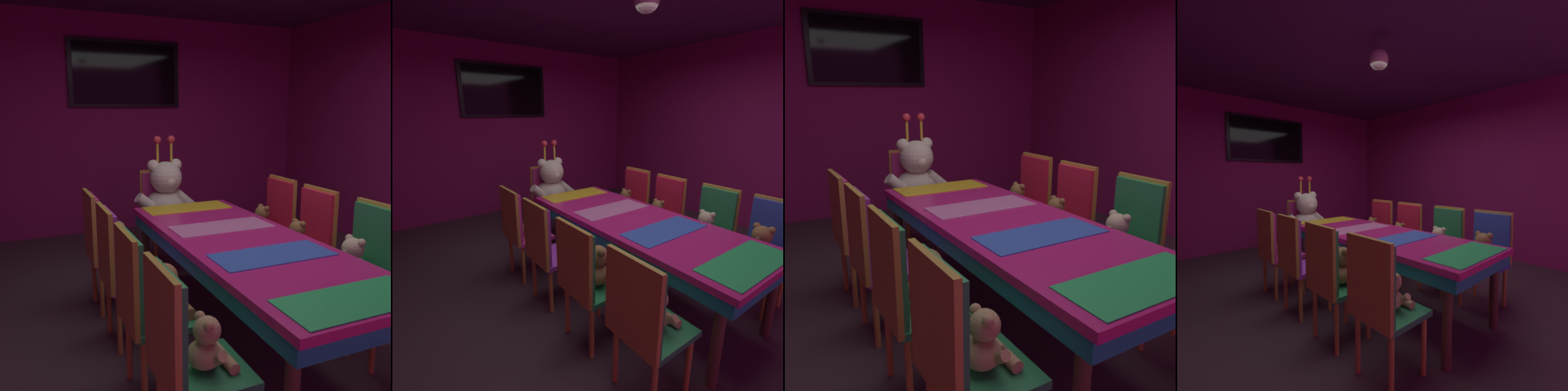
{
  "view_description": "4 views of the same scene",
  "coord_description": "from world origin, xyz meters",
  "views": [
    {
      "loc": [
        -1.44,
        -2.47,
        1.64
      ],
      "look_at": [
        -0.06,
        0.7,
        0.92
      ],
      "focal_mm": 39.55,
      "sensor_mm": 36.0,
      "label": 1
    },
    {
      "loc": [
        -1.91,
        -1.82,
        1.72
      ],
      "look_at": [
        -0.2,
        0.51,
        0.89
      ],
      "focal_mm": 26.8,
      "sensor_mm": 36.0,
      "label": 2
    },
    {
      "loc": [
        -1.4,
        -2.06,
        1.53
      ],
      "look_at": [
        -0.01,
        0.35,
        0.82
      ],
      "focal_mm": 36.74,
      "sensor_mm": 36.0,
      "label": 3
    },
    {
      "loc": [
        -1.96,
        -2.06,
        1.37
      ],
      "look_at": [
        0.19,
        0.31,
        1.12
      ],
      "focal_mm": 24.31,
      "sensor_mm": 36.0,
      "label": 4
    }
  ],
  "objects": [
    {
      "name": "chair_left_1",
      "position": [
        -0.83,
        -0.29,
        0.6
      ],
      "size": [
        0.42,
        0.41,
        0.98
      ],
      "color": "#268C4C",
      "rests_on": "ground_plane"
    },
    {
      "name": "ground_plane",
      "position": [
        0.0,
        0.0,
        0.0
      ],
      "size": [
        7.9,
        7.9,
        0.0
      ],
      "primitive_type": "plane",
      "color": "#3F2D38"
    },
    {
      "name": "banquet_table",
      "position": [
        0.0,
        0.0,
        0.65
      ],
      "size": [
        0.9,
        2.44,
        0.75
      ],
      "color": "#C61E72",
      "rests_on": "ground_plane"
    },
    {
      "name": "teddy_left_3",
      "position": [
        -0.68,
        0.87,
        0.58
      ],
      "size": [
        0.23,
        0.3,
        0.28
      ],
      "color": "tan",
      "rests_on": "chair_left_3"
    },
    {
      "name": "teddy_left_1",
      "position": [
        -0.68,
        -0.29,
        0.6
      ],
      "size": [
        0.26,
        0.34,
        0.32
      ],
      "color": "olive",
      "rests_on": "chair_left_1"
    },
    {
      "name": "throne_chair",
      "position": [
        0.0,
        1.77,
        0.6
      ],
      "size": [
        0.41,
        0.42,
        0.98
      ],
      "rotation": [
        0.0,
        0.0,
        -1.57
      ],
      "color": "#CC338C",
      "rests_on": "ground_plane"
    },
    {
      "name": "chair_left_2",
      "position": [
        -0.82,
        0.31,
        0.6
      ],
      "size": [
        0.42,
        0.41,
        0.98
      ],
      "color": "purple",
      "rests_on": "ground_plane"
    },
    {
      "name": "teddy_right_3",
      "position": [
        0.69,
        0.87,
        0.58
      ],
      "size": [
        0.23,
        0.29,
        0.28
      ],
      "rotation": [
        0.0,
        0.0,
        3.14
      ],
      "color": "olive",
      "rests_on": "chair_right_3"
    },
    {
      "name": "teddy_left_0",
      "position": [
        -0.68,
        -0.86,
        0.57
      ],
      "size": [
        0.21,
        0.28,
        0.26
      ],
      "color": "tan",
      "rests_on": "chair_left_0"
    },
    {
      "name": "chair_left_3",
      "position": [
        -0.83,
        0.87,
        0.6
      ],
      "size": [
        0.42,
        0.41,
        0.98
      ],
      "color": "#CC338C",
      "rests_on": "ground_plane"
    },
    {
      "name": "chair_right_1",
      "position": [
        0.82,
        -0.31,
        0.6
      ],
      "size": [
        0.42,
        0.41,
        0.98
      ],
      "rotation": [
        0.0,
        0.0,
        3.14
      ],
      "color": "#268C4C",
      "rests_on": "ground_plane"
    },
    {
      "name": "chair_right_2",
      "position": [
        0.81,
        0.3,
        0.6
      ],
      "size": [
        0.42,
        0.41,
        0.98
      ],
      "rotation": [
        0.0,
        0.0,
        3.14
      ],
      "color": "red",
      "rests_on": "ground_plane"
    },
    {
      "name": "teddy_right_1",
      "position": [
        0.67,
        -0.31,
        0.59
      ],
      "size": [
        0.25,
        0.32,
        0.31
      ],
      "rotation": [
        0.0,
        0.0,
        3.14
      ],
      "color": "beige",
      "rests_on": "chair_right_1"
    },
    {
      "name": "wall_tv",
      "position": [
        0.0,
        3.11,
        2.05
      ],
      "size": [
        1.44,
        0.06,
        0.83
      ],
      "color": "black"
    },
    {
      "name": "wall_back",
      "position": [
        0.0,
        3.2,
        1.4
      ],
      "size": [
        5.2,
        0.12,
        2.8
      ],
      "primitive_type": "cube",
      "color": "#8C1959",
      "rests_on": "ground_plane"
    },
    {
      "name": "teddy_right_2",
      "position": [
        0.67,
        0.3,
        0.58
      ],
      "size": [
        0.23,
        0.29,
        0.28
      ],
      "rotation": [
        0.0,
        0.0,
        3.14
      ],
      "color": "olive",
      "rests_on": "chair_right_2"
    },
    {
      "name": "chair_left_0",
      "position": [
        -0.82,
        -0.86,
        0.6
      ],
      "size": [
        0.42,
        0.41,
        0.98
      ],
      "color": "#268C4C",
      "rests_on": "ground_plane"
    },
    {
      "name": "king_teddy_bear",
      "position": [
        0.0,
        1.6,
        0.74
      ],
      "size": [
        0.7,
        0.54,
        0.89
      ],
      "rotation": [
        0.0,
        0.0,
        -1.57
      ],
      "color": "silver",
      "rests_on": "throne_chair"
    },
    {
      "name": "chair_right_3",
      "position": [
        0.83,
        0.87,
        0.6
      ],
      "size": [
        0.42,
        0.41,
        0.98
      ],
      "rotation": [
        0.0,
        0.0,
        3.14
      ],
      "color": "red",
      "rests_on": "ground_plane"
    }
  ]
}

